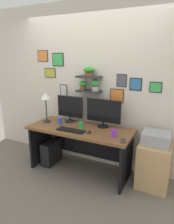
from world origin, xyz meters
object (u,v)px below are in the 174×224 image
object	(u,v)px
monitor_right	(103,112)
water_cup	(114,133)
cell_phone	(123,141)
monitor_left	(70,108)
computer_tower_left	(51,152)
pen_cup	(60,121)
coffee_mug	(81,125)
desk_lamp	(46,99)
drawer_cabinet	(154,165)
desk	(82,139)
computer_mouse	(89,132)
printer	(156,138)
keyboard	(71,130)

from	to	relation	value
monitor_right	water_cup	bearing A→B (deg)	-47.76
cell_phone	water_cup	distance (m)	0.19
monitor_left	cell_phone	bearing A→B (deg)	-21.02
water_cup	computer_tower_left	bearing A→B (deg)	174.69
pen_cup	computer_tower_left	world-z (taller)	pen_cup
coffee_mug	cell_phone	bearing A→B (deg)	-16.09
desk_lamp	water_cup	xyz separation A→B (m)	(1.26, -0.13, -0.35)
water_cup	drawer_cabinet	world-z (taller)	water_cup
desk	monitor_right	world-z (taller)	monitor_right
pen_cup	water_cup	size ratio (longest dim) A/B	0.91
water_cup	monitor_left	bearing A→B (deg)	160.36
computer_mouse	cell_phone	xyz separation A→B (m)	(0.54, -0.06, -0.01)
monitor_right	printer	distance (m)	0.87
water_cup	drawer_cabinet	bearing A→B (deg)	24.66
monitor_left	monitor_right	xyz separation A→B (m)	(0.61, 0.00, 0.00)
keyboard	desk_lamp	world-z (taller)	desk_lamp
monitor_left	printer	bearing A→B (deg)	-2.87
drawer_cabinet	printer	distance (m)	0.41
computer_mouse	computer_tower_left	distance (m)	0.99
drawer_cabinet	printer	xyz separation A→B (m)	(0.00, 0.00, 0.41)
cell_phone	computer_tower_left	distance (m)	1.47
desk_lamp	printer	size ratio (longest dim) A/B	1.34
computer_mouse	coffee_mug	world-z (taller)	coffee_mug
desk	drawer_cabinet	size ratio (longest dim) A/B	2.55
desk_lamp	drawer_cabinet	xyz separation A→B (m)	(1.80, 0.12, -0.83)
desk	pen_cup	size ratio (longest dim) A/B	16.58
monitor_left	coffee_mug	bearing A→B (deg)	-31.63
printer	desk_lamp	bearing A→B (deg)	-176.22
keyboard	water_cup	size ratio (longest dim) A/B	4.00
desk_lamp	coffee_mug	distance (m)	0.76
computer_mouse	coffee_mug	xyz separation A→B (m)	(-0.22, 0.16, 0.03)
printer	drawer_cabinet	bearing A→B (deg)	0.00
desk	pen_cup	distance (m)	0.46
cell_phone	water_cup	world-z (taller)	water_cup
printer	desk	bearing A→B (deg)	-175.49
monitor_right	coffee_mug	bearing A→B (deg)	-147.09
monitor_left	water_cup	distance (m)	0.97
drawer_cabinet	cell_phone	bearing A→B (deg)	-138.16
keyboard	coffee_mug	distance (m)	0.21
cell_phone	printer	distance (m)	0.51
keyboard	cell_phone	bearing A→B (deg)	-1.56
water_cup	printer	world-z (taller)	water_cup
computer_tower_left	printer	bearing A→B (deg)	4.64
cell_phone	keyboard	bearing A→B (deg)	162.66
monitor_left	cell_phone	xyz separation A→B (m)	(1.07, -0.41, -0.23)
desk	drawer_cabinet	bearing A→B (deg)	4.51
keyboard	monitor_right	bearing A→B (deg)	46.56
keyboard	desk_lamp	size ratio (longest dim) A/B	0.86
printer	computer_tower_left	xyz separation A→B (m)	(-1.72, -0.14, -0.53)
coffee_mug	keyboard	bearing A→B (deg)	-109.71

